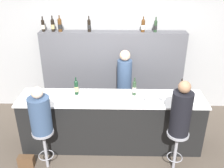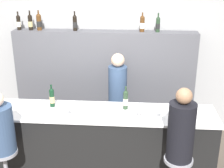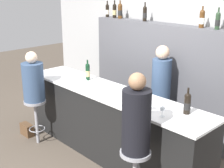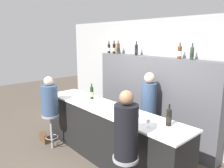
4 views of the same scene
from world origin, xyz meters
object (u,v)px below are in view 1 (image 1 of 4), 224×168
wine_bottle_backbar_2 (60,25)px  wine_bottle_backbar_5 (156,26)px  wine_bottle_counter_0 (76,87)px  handbag (26,161)px  wine_glass_3 (176,98)px  bar_stool_right (177,142)px  wine_bottle_backbar_1 (53,25)px  wine_bottle_backbar_4 (143,25)px  wine_bottle_backbar_0 (43,25)px  bartender (124,89)px  wine_bottle_counter_1 (134,88)px  guest_seated_left (40,113)px  wine_bottle_counter_2 (181,89)px  wine_glass_0 (91,97)px  wine_bottle_backbar_3 (89,25)px  wine_glass_1 (147,97)px  guest_seated_right (181,111)px  wine_glass_2 (163,97)px  bar_stool_left (44,140)px

wine_bottle_backbar_2 → wine_bottle_backbar_5: wine_bottle_backbar_2 is taller
wine_bottle_counter_0 → handbag: wine_bottle_counter_0 is taller
wine_glass_3 → bar_stool_right: (-0.01, -0.42, -0.54)m
wine_bottle_backbar_1 → wine_bottle_backbar_4: size_ratio=1.03×
wine_bottle_backbar_0 → bartender: wine_bottle_backbar_0 is taller
wine_bottle_counter_1 → wine_bottle_backbar_5: size_ratio=1.08×
wine_bottle_counter_0 → guest_seated_left: (-0.44, -0.69, -0.09)m
guest_seated_left → handbag: size_ratio=2.92×
wine_bottle_counter_2 → wine_glass_0: wine_bottle_counter_2 is taller
wine_bottle_backbar_2 → wine_bottle_backbar_3: size_ratio=1.02×
wine_bottle_backbar_5 → wine_glass_0: (-1.18, -1.41, -0.85)m
wine_bottle_counter_0 → bar_stool_right: wine_bottle_counter_0 is taller
wine_bottle_counter_0 → bar_stool_right: bearing=-22.9°
wine_bottle_backbar_4 → guest_seated_left: bearing=-132.0°
wine_bottle_backbar_2 → guest_seated_left: 2.05m
wine_bottle_counter_0 → wine_bottle_backbar_5: wine_bottle_backbar_5 is taller
wine_bottle_counter_2 → wine_bottle_backbar_0: (-2.58, 1.14, 0.81)m
wine_bottle_counter_1 → wine_glass_0: (-0.73, -0.27, -0.04)m
wine_glass_0 → wine_glass_1: bearing=0.0°
wine_bottle_backbar_4 → wine_glass_3: (0.44, -1.41, -0.86)m
wine_bottle_counter_0 → wine_bottle_counter_2: bearing=0.0°
wine_bottle_counter_2 → guest_seated_right: size_ratio=0.36×
wine_glass_2 → bartender: (-0.59, 1.01, -0.38)m
wine_bottle_backbar_1 → wine_bottle_backbar_2: bearing=-0.0°
wine_glass_1 → handbag: 2.25m
wine_bottle_backbar_5 → guest_seated_right: size_ratio=0.34×
bar_stool_left → bar_stool_right: (2.08, 0.00, 0.00)m
guest_seated_left → wine_bottle_backbar_0: bearing=100.6°
wine_bottle_backbar_4 → handbag: 3.28m
wine_glass_3 → handbag: bearing=-170.2°
wine_bottle_counter_1 → guest_seated_right: 0.95m
wine_bottle_backbar_0 → wine_bottle_backbar_5: bearing=0.0°
wine_bottle_counter_2 → guest_seated_left: (-2.24, -0.69, -0.08)m
bartender → wine_glass_0: bearing=-119.8°
wine_bottle_backbar_1 → wine_bottle_backbar_5: wine_bottle_backbar_1 is taller
guest_seated_left → bartender: 1.95m
bar_stool_left → bar_stool_right: size_ratio=1.00×
wine_bottle_counter_2 → wine_bottle_backbar_3: (-1.66, 1.14, 0.82)m
wine_bottle_counter_2 → guest_seated_left: size_ratio=0.41×
wine_bottle_backbar_4 → wine_glass_2: 1.66m
wine_bottle_counter_0 → bartender: bearing=41.1°
wine_bottle_counter_0 → wine_glass_2: bearing=-10.6°
wine_bottle_counter_1 → guest_seated_left: guest_seated_left is taller
bar_stool_left → guest_seated_left: 0.49m
wine_glass_0 → bartender: size_ratio=0.09×
wine_glass_1 → bartender: (-0.33, 1.01, -0.37)m
bar_stool_left → wine_bottle_counter_0: bearing=57.4°
wine_glass_0 → guest_seated_left: (-0.71, -0.42, -0.05)m
wine_bottle_counter_0 → wine_glass_0: (0.27, -0.27, -0.04)m
wine_bottle_counter_2 → wine_glass_2: wine_bottle_counter_2 is taller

